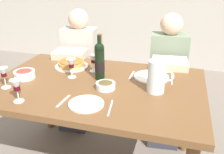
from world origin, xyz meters
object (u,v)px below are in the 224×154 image
dinner_plate_left_setting (151,77)px  chair_left (85,68)px  wine_bottle (100,61)px  olive_bowl (106,85)px  dining_table (97,95)px  dinner_plate_right_setting (86,104)px  wine_glass_right_diner (71,64)px  chair_right (166,77)px  water_pitcher (156,78)px  wine_glass_left_diner (4,73)px  wine_glass_centre (16,86)px  salad_bowl (24,74)px  diner_right (167,75)px  diner_left (77,65)px  wine_glass_spare (93,60)px  baked_tart (71,64)px

dinner_plate_left_setting → chair_left: chair_left is taller
wine_bottle → olive_bowl: size_ratio=2.47×
dining_table → dinner_plate_right_setting: 0.33m
wine_glass_right_diner → chair_right: wine_glass_right_diner is taller
chair_left → chair_right: (0.90, -0.01, 0.00)m
water_pitcher → chair_right: bearing=88.6°
wine_glass_left_diner → wine_glass_centre: same height
salad_bowl → diner_right: bearing=35.0°
water_pitcher → salad_bowl: (-0.97, -0.04, -0.06)m
wine_glass_right_diner → diner_left: size_ratio=0.13×
dining_table → wine_glass_spare: wine_glass_spare is taller
dinner_plate_left_setting → diner_right: size_ratio=0.23×
dinner_plate_left_setting → salad_bowl: bearing=-163.6°
dinner_plate_right_setting → wine_glass_left_diner: bearing=173.5°
dinner_plate_left_setting → diner_left: size_ratio=0.23×
water_pitcher → baked_tart: water_pitcher is taller
water_pitcher → chair_left: 1.31m
wine_bottle → wine_glass_right_diner: size_ratio=2.25×
olive_bowl → chair_right: size_ratio=0.15×
wine_glass_right_diner → dinner_plate_right_setting: size_ratio=0.68×
dinner_plate_right_setting → chair_right: (0.40, 1.19, -0.27)m
wine_glass_spare → chair_right: 0.93m
wine_bottle → dinner_plate_left_setting: 0.40m
diner_right → dinner_plate_left_setting: bearing=71.8°
dining_table → diner_right: size_ratio=1.29×
wine_bottle → chair_left: (-0.46, 0.81, -0.40)m
olive_bowl → wine_glass_spare: 0.34m
chair_left → wine_glass_spare: bearing=112.6°
wine_glass_spare → diner_right: size_ratio=0.12×
salad_bowl → olive_bowl: bearing=-0.7°
dining_table → wine_glass_left_diner: wine_glass_left_diner is taller
wine_glass_right_diner → dining_table: bearing=-14.1°
wine_bottle → wine_glass_centre: wine_bottle is taller
wine_glass_left_diner → dinner_plate_right_setting: wine_glass_left_diner is taller
baked_tart → wine_glass_right_diner: size_ratio=1.88×
olive_bowl → wine_glass_centre: (-0.46, -0.32, 0.08)m
salad_bowl → chair_left: chair_left is taller
water_pitcher → wine_glass_right_diner: (-0.63, 0.07, 0.01)m
salad_bowl → dinner_plate_right_setting: bearing=-23.1°
salad_bowl → wine_glass_left_diner: wine_glass_left_diner is taller
wine_glass_left_diner → wine_glass_centre: bearing=-35.6°
water_pitcher → diner_left: (-0.86, 0.67, -0.24)m
wine_bottle → dinner_plate_right_setting: (0.04, -0.39, -0.13)m
olive_bowl → wine_glass_left_diner: size_ratio=0.92×
wine_glass_centre → diner_left: 1.07m
water_pitcher → diner_left: size_ratio=0.19×
dining_table → chair_left: 1.02m
chair_left → water_pitcher: bearing=128.7°
dinner_plate_left_setting → dinner_plate_right_setting: same height
salad_bowl → wine_glass_left_diner: (-0.03, -0.18, 0.07)m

